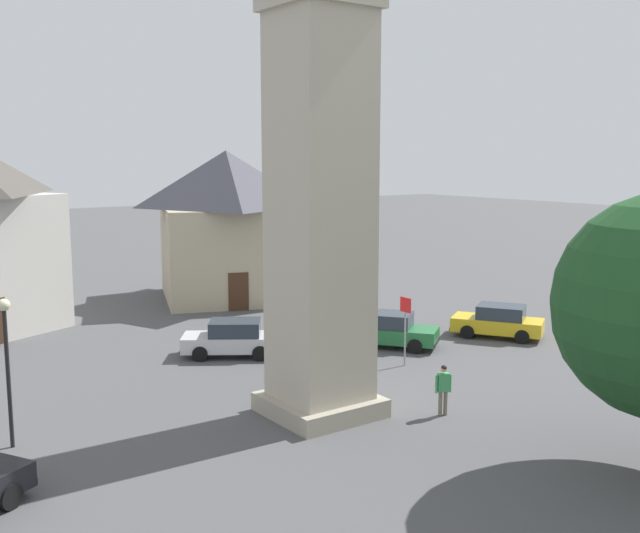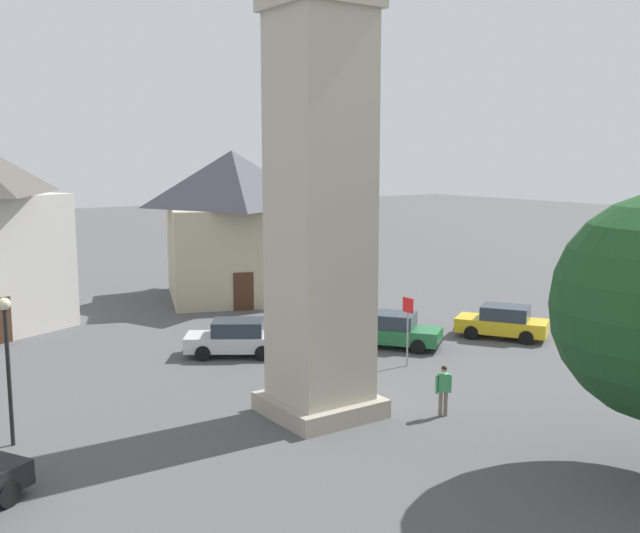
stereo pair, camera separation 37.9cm
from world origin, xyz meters
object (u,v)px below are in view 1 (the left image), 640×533
building_shop_left (227,223)px  road_sign (405,320)px  car_blue_kerb (498,321)px  lamp_post (6,347)px  car_silver_kerb (390,330)px  car_white_side (232,338)px  pedestrian (443,385)px

building_shop_left → road_sign: bearing=-4.0°
car_blue_kerb → lamp_post: size_ratio=1.00×
car_silver_kerb → road_sign: road_sign is taller
road_sign → car_silver_kerb: bearing=150.7°
lamp_post → car_blue_kerb: bearing=91.7°
car_white_side → lamp_post: 11.41m
car_white_side → lamp_post: (4.98, -10.02, 2.23)m
car_silver_kerb → lamp_post: size_ratio=0.98×
car_blue_kerb → pedestrian: size_ratio=2.60×
car_silver_kerb → building_shop_left: bearing=-178.8°
car_blue_kerb → car_white_side: size_ratio=1.01×
pedestrian → road_sign: road_sign is taller
car_silver_kerb → pedestrian: pedestrian is taller
car_white_side → car_silver_kerb: bearing=67.1°
building_shop_left → lamp_post: (16.60, -16.13, -1.44)m
car_blue_kerb → road_sign: (0.98, -6.70, 1.14)m
car_blue_kerb → car_silver_kerb: 5.48m
lamp_post → road_sign: bearing=88.7°
car_blue_kerb → pedestrian: 11.30m
car_silver_kerb → car_white_side: size_ratio=0.99×
building_shop_left → road_sign: (16.93, -1.18, -2.54)m
pedestrian → lamp_post: bearing=-113.9°
car_white_side → road_sign: bearing=42.9°
road_sign → building_shop_left: bearing=176.0°
building_shop_left → lamp_post: size_ratio=2.36×
building_shop_left → lamp_post: 23.19m
car_blue_kerb → car_white_side: bearing=-110.5°
pedestrian → road_sign: (-5.03, 2.87, 0.89)m
car_white_side → road_sign: (5.32, 4.94, 1.14)m
car_silver_kerb → lamp_post: lamp_post is taller
car_silver_kerb → road_sign: size_ratio=1.54×
road_sign → car_white_side: bearing=-137.1°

